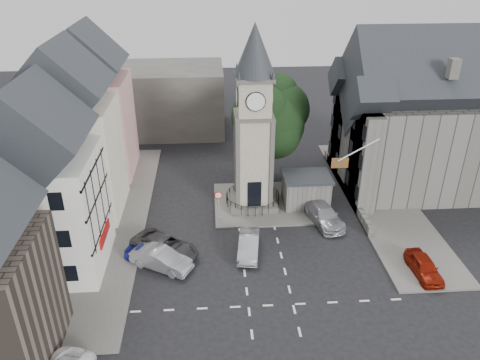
{
  "coord_description": "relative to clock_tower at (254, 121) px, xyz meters",
  "views": [
    {
      "loc": [
        -3.67,
        -29.32,
        21.86
      ],
      "look_at": [
        -1.37,
        5.0,
        4.12
      ],
      "focal_mm": 35.0,
      "sensor_mm": 36.0,
      "label": 1
    }
  ],
  "objects": [
    {
      "name": "terrace_pink",
      "position": [
        -15.5,
        8.01,
        -1.54
      ],
      "size": [
        8.1,
        7.6,
        12.8
      ],
      "color": "tan",
      "rests_on": "ground"
    },
    {
      "name": "terrace_cream",
      "position": [
        -15.5,
        0.01,
        -1.54
      ],
      "size": [
        8.1,
        7.6,
        12.8
      ],
      "color": "beige",
      "rests_on": "ground"
    },
    {
      "name": "car_west_blue",
      "position": [
        -8.58,
        -8.14,
        -7.47
      ],
      "size": [
        4.13,
        2.9,
        1.31
      ],
      "primitive_type": "imported",
      "rotation": [
        0.0,
        0.0,
        1.17
      ],
      "color": "#1C299F",
      "rests_on": "ground"
    },
    {
      "name": "town_tree",
      "position": [
        2.0,
        5.01,
        -1.15
      ],
      "size": [
        7.2,
        7.2,
        10.8
      ],
      "color": "black",
      "rests_on": "ground"
    },
    {
      "name": "warning_sign_post",
      "position": [
        -3.2,
        -2.56,
        -6.09
      ],
      "size": [
        0.7,
        0.19,
        2.85
      ],
      "color": "black",
      "rests_on": "ground"
    },
    {
      "name": "central_island",
      "position": [
        1.5,
        0.01,
        -8.04
      ],
      "size": [
        10.0,
        8.0,
        0.16
      ],
      "primitive_type": "cube",
      "color": "#595651",
      "rests_on": "ground"
    },
    {
      "name": "ground",
      "position": [
        0.0,
        -7.99,
        -8.12
      ],
      "size": [
        120.0,
        120.0,
        0.0
      ],
      "primitive_type": "plane",
      "color": "black",
      "rests_on": "ground"
    },
    {
      "name": "car_island_east",
      "position": [
        5.81,
        -3.49,
        -7.36
      ],
      "size": [
        3.31,
        5.61,
        1.53
      ],
      "primitive_type": "imported",
      "rotation": [
        0.0,
        0.0,
        0.24
      ],
      "color": "#9A9BA1",
      "rests_on": "ground"
    },
    {
      "name": "east_building",
      "position": [
        15.59,
        3.01,
        -1.86
      ],
      "size": [
        14.4,
        11.4,
        12.6
      ],
      "color": "#595852",
      "rests_on": "ground"
    },
    {
      "name": "car_west_grey",
      "position": [
        -7.5,
        -7.35,
        -7.35
      ],
      "size": [
        5.99,
        5.37,
        1.54
      ],
      "primitive_type": "imported",
      "rotation": [
        0.0,
        0.0,
        0.93
      ],
      "color": "#333436",
      "rests_on": "ground"
    },
    {
      "name": "road_markings",
      "position": [
        0.0,
        -13.49,
        -8.12
      ],
      "size": [
        20.0,
        8.0,
        0.01
      ],
      "primitive_type": "cube",
      "color": "silver",
      "rests_on": "ground"
    },
    {
      "name": "backdrop_west",
      "position": [
        -12.0,
        20.01,
        -4.12
      ],
      "size": [
        20.0,
        10.0,
        8.0
      ],
      "primitive_type": "cube",
      "color": "#4C4944",
      "rests_on": "ground"
    },
    {
      "name": "car_island_silver",
      "position": [
        -1.0,
        -7.49,
        -7.4
      ],
      "size": [
        2.12,
        4.56,
        1.45
      ],
      "primitive_type": "imported",
      "rotation": [
        0.0,
        0.0,
        -0.14
      ],
      "color": "#999DA1",
      "rests_on": "ground"
    },
    {
      "name": "flagpole",
      "position": [
        8.0,
        -3.99,
        -1.12
      ],
      "size": [
        3.68,
        0.1,
        2.74
      ],
      "color": "white",
      "rests_on": "ground"
    },
    {
      "name": "east_boundary_wall",
      "position": [
        9.2,
        2.01,
        -7.67
      ],
      "size": [
        0.4,
        16.0,
        0.9
      ],
      "primitive_type": "cube",
      "color": "#595852",
      "rests_on": "ground"
    },
    {
      "name": "pavement_west",
      "position": [
        -12.5,
        -1.99,
        -8.05
      ],
      "size": [
        6.0,
        30.0,
        0.14
      ],
      "primitive_type": "cube",
      "color": "#595651",
      "rests_on": "ground"
    },
    {
      "name": "stone_shelter",
      "position": [
        4.8,
        -0.49,
        -6.57
      ],
      "size": [
        4.3,
        3.3,
        3.08
      ],
      "color": "#595852",
      "rests_on": "ground"
    },
    {
      "name": "clock_tower",
      "position": [
        0.0,
        0.0,
        0.0
      ],
      "size": [
        4.86,
        4.86,
        16.25
      ],
      "color": "#4C4944",
      "rests_on": "ground"
    },
    {
      "name": "car_east_red",
      "position": [
        11.5,
        -10.99,
        -7.43
      ],
      "size": [
        1.8,
        4.13,
        1.39
      ],
      "primitive_type": "imported",
      "rotation": [
        0.0,
        0.0,
        0.04
      ],
      "color": "maroon",
      "rests_on": "ground"
    },
    {
      "name": "car_west_silver",
      "position": [
        -7.63,
        -8.89,
        -7.34
      ],
      "size": [
        4.94,
        3.72,
        1.56
      ],
      "primitive_type": "imported",
      "rotation": [
        0.0,
        0.0,
        1.07
      ],
      "color": "#96989D",
      "rests_on": "ground"
    },
    {
      "name": "pavement_east",
      "position": [
        12.0,
        0.01,
        -8.05
      ],
      "size": [
        6.0,
        26.0,
        0.14
      ],
      "primitive_type": "cube",
      "color": "#595651",
      "rests_on": "ground"
    },
    {
      "name": "pedestrian",
      "position": [
        11.45,
        -1.68,
        -7.38
      ],
      "size": [
        0.63,
        0.52,
        1.49
      ],
      "primitive_type": "imported",
      "rotation": [
        0.0,
        0.0,
        3.49
      ],
      "color": "#C1B49F",
      "rests_on": "ground"
    },
    {
      "name": "terrace_tudor",
      "position": [
        -15.5,
        -7.99,
        -1.93
      ],
      "size": [
        8.1,
        7.6,
        12.0
      ],
      "color": "silver",
      "rests_on": "ground"
    }
  ]
}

